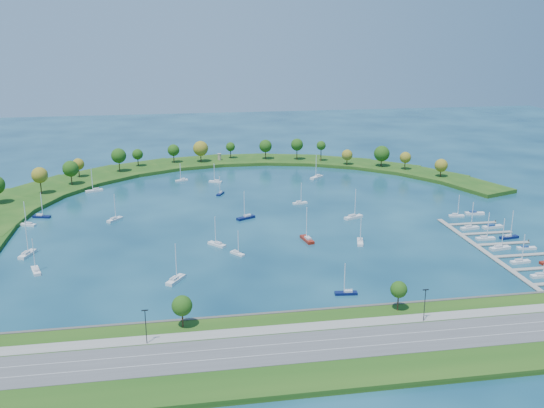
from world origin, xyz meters
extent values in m
plane|color=#07273F|center=(0.00, 0.00, 0.00)|extent=(700.00, 700.00, 0.00)
cube|color=#194512|center=(0.00, -124.00, 0.80)|extent=(420.00, 42.00, 1.60)
cube|color=#474442|center=(0.00, -102.50, 0.90)|extent=(420.00, 1.20, 1.80)
cube|color=#515154|center=(0.00, -124.00, 1.66)|extent=(420.00, 16.00, 0.12)
cube|color=gray|center=(0.00, -113.00, 1.66)|extent=(420.00, 5.00, 0.12)
cube|color=silver|center=(0.00, -126.50, 1.73)|extent=(420.00, 0.15, 0.02)
cube|color=silver|center=(0.00, -121.50, 1.73)|extent=(420.00, 0.15, 0.02)
cylinder|color=#382314|center=(-40.00, -107.00, 4.22)|extent=(0.56, 0.56, 5.25)
sphere|color=#1E4611|center=(-40.00, -107.00, 8.05)|extent=(6.00, 6.00, 6.00)
cylinder|color=#382314|center=(25.00, -107.00, 4.40)|extent=(0.56, 0.56, 5.60)
sphere|color=#1E4611|center=(25.00, -107.00, 8.24)|extent=(5.20, 5.20, 5.20)
cylinder|color=black|center=(-50.00, -115.00, 6.60)|extent=(0.24, 0.24, 10.00)
cylinder|color=black|center=(30.00, -115.00, 6.60)|extent=(0.24, 0.24, 10.00)
cube|color=#194512|center=(-118.83, 37.57, 1.00)|extent=(50.23, 54.30, 2.00)
cube|color=#194512|center=(-104.03, 64.58, 1.00)|extent=(54.07, 56.09, 2.00)
cube|color=#194512|center=(-83.21, 87.27, 1.00)|extent=(55.20, 54.07, 2.00)
cube|color=#194512|center=(-57.57, 104.32, 1.00)|extent=(53.65, 48.47, 2.00)
cube|color=#194512|center=(-28.60, 114.76, 1.00)|extent=(49.62, 39.75, 2.00)
cube|color=#194512|center=(2.03, 117.98, 1.00)|extent=(44.32, 29.96, 2.00)
cube|color=#194512|center=(32.54, 113.79, 1.00)|extent=(49.49, 38.05, 2.00)
cube|color=#194512|center=(61.17, 102.44, 1.00)|extent=(51.13, 44.12, 2.00)
cube|color=#194512|center=(86.25, 84.58, 1.00)|extent=(49.19, 47.96, 2.00)
cube|color=#194512|center=(106.34, 61.24, 1.00)|extent=(43.90, 49.49, 2.00)
cube|color=#194512|center=(120.28, 33.78, 1.00)|extent=(35.67, 48.74, 2.00)
cylinder|color=#382314|center=(-107.42, 49.68, 6.13)|extent=(0.56, 0.56, 8.25)
sphere|color=brown|center=(-107.42, 49.68, 11.89)|extent=(8.19, 8.19, 8.19)
cylinder|color=#382314|center=(-94.75, 66.80, 5.56)|extent=(0.56, 0.56, 7.12)
sphere|color=#1E4611|center=(-94.75, 66.80, 10.85)|extent=(8.63, 8.63, 8.63)
cylinder|color=#382314|center=(-93.03, 83.72, 5.09)|extent=(0.56, 0.56, 6.19)
sphere|color=brown|center=(-93.03, 83.72, 9.52)|extent=(6.68, 6.68, 6.68)
cylinder|color=#382314|center=(-71.27, 93.45, 5.94)|extent=(0.56, 0.56, 7.88)
sphere|color=#1E4611|center=(-71.27, 93.45, 11.64)|extent=(8.78, 8.78, 8.78)
cylinder|color=#382314|center=(-61.06, 106.43, 5.07)|extent=(0.56, 0.56, 6.14)
sphere|color=#1E4611|center=(-61.06, 106.43, 9.45)|extent=(6.57, 6.57, 6.57)
cylinder|color=#382314|center=(-39.29, 113.02, 5.26)|extent=(0.56, 0.56, 6.51)
sphere|color=#1E4611|center=(-39.29, 113.02, 9.99)|extent=(7.38, 7.38, 7.38)
cylinder|color=#382314|center=(-22.41, 112.42, 5.39)|extent=(0.56, 0.56, 6.77)
sphere|color=brown|center=(-22.41, 112.42, 10.67)|extent=(9.47, 9.47, 9.47)
cylinder|color=#382314|center=(-2.80, 120.11, 5.21)|extent=(0.56, 0.56, 6.42)
sphere|color=#1E4611|center=(-2.80, 120.11, 9.61)|extent=(5.95, 5.95, 5.95)
cylinder|color=#382314|center=(19.15, 113.78, 5.50)|extent=(0.56, 0.56, 6.99)
sphere|color=#1E4611|center=(19.15, 113.78, 10.61)|extent=(8.10, 8.10, 8.10)
cylinder|color=#382314|center=(38.70, 108.67, 6.14)|extent=(0.56, 0.56, 8.28)
sphere|color=#1E4611|center=(38.70, 108.67, 11.84)|extent=(7.80, 7.80, 7.80)
cylinder|color=#382314|center=(52.86, 101.98, 6.46)|extent=(0.56, 0.56, 8.92)
sphere|color=#1E4611|center=(52.86, 101.98, 12.09)|extent=(5.81, 5.81, 5.81)
cylinder|color=#382314|center=(66.33, 89.48, 4.41)|extent=(0.56, 0.56, 4.81)
sphere|color=brown|center=(66.33, 89.48, 8.16)|extent=(6.72, 6.72, 6.72)
cylinder|color=#382314|center=(85.66, 81.21, 5.04)|extent=(0.56, 0.56, 6.09)
sphere|color=#1E4611|center=(85.66, 81.21, 10.00)|extent=(9.55, 9.55, 9.55)
cylinder|color=#382314|center=(96.76, 70.78, 5.02)|extent=(0.56, 0.56, 6.04)
sphere|color=brown|center=(96.76, 70.78, 9.38)|extent=(6.71, 6.71, 6.71)
cylinder|color=#382314|center=(110.07, 50.13, 4.61)|extent=(0.56, 0.56, 5.22)
sphere|color=brown|center=(110.07, 50.13, 8.69)|extent=(7.39, 7.39, 7.39)
cylinder|color=gray|center=(-10.46, 115.56, 4.02)|extent=(2.20, 2.20, 4.03)
cylinder|color=gray|center=(-10.46, 115.56, 6.18)|extent=(2.60, 2.60, 0.30)
cube|color=gray|center=(78.00, -61.00, 0.35)|extent=(2.20, 82.00, 0.40)
cube|color=gray|center=(90.10, -80.80, 0.35)|extent=(22.00, 2.00, 0.40)
cube|color=gray|center=(90.10, -67.60, 0.35)|extent=(22.00, 2.00, 0.40)
cube|color=gray|center=(90.10, -54.40, 0.35)|extent=(22.00, 2.00, 0.40)
cylinder|color=#382314|center=(101.00, -54.40, 0.60)|extent=(0.36, 0.36, 1.60)
cube|color=gray|center=(90.10, -41.20, 0.35)|extent=(22.00, 2.00, 0.40)
cylinder|color=#382314|center=(101.00, -41.20, 0.60)|extent=(0.36, 0.36, 1.60)
cube|color=gray|center=(90.10, -28.00, 0.35)|extent=(22.00, 2.00, 0.40)
cylinder|color=#382314|center=(101.00, -28.00, 0.60)|extent=(0.36, 0.36, 1.60)
cube|color=silver|center=(41.53, 66.26, 0.57)|extent=(9.02, 8.21, 1.15)
cube|color=silver|center=(42.26, 66.88, 1.55)|extent=(3.76, 3.59, 0.80)
cylinder|color=silver|center=(40.94, 65.77, 7.60)|extent=(0.32, 0.32, 12.90)
cube|color=silver|center=(20.96, 16.18, 0.44)|extent=(7.52, 3.39, 0.87)
cube|color=silver|center=(20.24, 16.04, 1.18)|extent=(2.77, 1.88, 0.61)
cylinder|color=silver|center=(21.53, 16.29, 5.78)|extent=(0.32, 0.32, 9.81)
cube|color=silver|center=(33.18, -43.41, 0.50)|extent=(4.55, 8.59, 0.99)
cube|color=silver|center=(33.41, -42.62, 1.34)|extent=(2.37, 3.23, 0.69)
cylinder|color=silver|center=(32.99, -44.05, 6.57)|extent=(0.32, 0.32, 11.16)
cube|color=silver|center=(40.24, -10.96, 0.56)|extent=(9.65, 6.19, 1.13)
cube|color=silver|center=(39.38, -11.34, 1.52)|extent=(3.75, 3.01, 0.79)
cylinder|color=silver|center=(40.93, -10.66, 7.46)|extent=(0.32, 0.32, 12.67)
cube|color=silver|center=(-35.64, 72.52, 0.43)|extent=(7.39, 4.29, 0.86)
cube|color=silver|center=(-34.97, 72.76, 1.16)|extent=(2.82, 2.16, 0.60)
cylinder|color=silver|center=(-36.18, 72.33, 5.67)|extent=(0.32, 0.32, 9.63)
cube|color=silver|center=(-97.33, -35.46, 0.56)|extent=(5.65, 9.71, 1.12)
cube|color=silver|center=(-97.64, -36.34, 1.52)|extent=(2.84, 3.71, 0.79)
cylinder|color=silver|center=(-97.07, -34.76, 7.45)|extent=(0.32, 0.32, 12.65)
cube|color=silver|center=(-105.00, 2.67, 0.45)|extent=(7.80, 4.81, 0.91)
cube|color=silver|center=(-104.30, 2.39, 1.23)|extent=(3.01, 2.37, 0.64)
cylinder|color=silver|center=(-105.56, 2.90, 6.01)|extent=(0.32, 0.32, 10.21)
cube|color=#0A1341|center=(13.68, -90.00, 0.45)|extent=(7.61, 2.81, 0.89)
cube|color=silver|center=(14.42, -90.07, 1.21)|extent=(2.73, 1.71, 0.62)
cylinder|color=silver|center=(13.08, -89.94, 5.91)|extent=(0.32, 0.32, 10.04)
cube|color=silver|center=(-41.47, -69.91, 0.55)|extent=(7.17, 9.18, 1.11)
cube|color=silver|center=(-41.96, -70.68, 1.50)|extent=(3.27, 3.70, 0.78)
cylinder|color=silver|center=(-41.07, -69.28, 7.35)|extent=(0.32, 0.32, 12.49)
cube|color=silver|center=(-17.46, -47.93, 0.40)|extent=(5.49, 6.48, 0.80)
cube|color=silver|center=(-17.86, -47.39, 1.08)|extent=(2.45, 2.66, 0.56)
cylinder|color=silver|center=(-17.14, -48.36, 5.32)|extent=(0.32, 0.32, 9.03)
cube|color=silver|center=(-90.85, -53.25, 0.51)|extent=(4.98, 8.88, 1.03)
cube|color=silver|center=(-90.58, -54.06, 1.39)|extent=(2.54, 3.37, 0.72)
cylinder|color=silver|center=(-91.06, -52.60, 6.81)|extent=(0.32, 0.32, 11.56)
cube|color=silver|center=(-82.15, 56.99, 0.54)|extent=(9.30, 5.69, 1.08)
cube|color=silver|center=(-81.31, 57.32, 1.46)|extent=(3.58, 2.81, 0.76)
cylinder|color=silver|center=(-82.82, 56.72, 7.16)|extent=(0.32, 0.32, 12.16)
cube|color=silver|center=(-16.96, 66.20, 0.44)|extent=(7.60, 4.96, 0.89)
cube|color=silver|center=(-16.29, 65.90, 1.20)|extent=(2.96, 2.40, 0.62)
cylinder|color=silver|center=(-17.50, 66.45, 5.89)|extent=(0.32, 0.32, 10.00)
cube|color=#0A1341|center=(-16.45, 40.41, 0.41)|extent=(4.81, 6.91, 0.82)
cube|color=silver|center=(-16.14, 41.01, 1.10)|extent=(2.27, 2.72, 0.57)
cylinder|color=silver|center=(-16.70, 39.93, 5.40)|extent=(0.32, 0.32, 9.17)
cube|color=silver|center=(-67.50, 3.86, 0.50)|extent=(7.08, 8.05, 1.01)
cube|color=silver|center=(-68.02, 3.20, 1.36)|extent=(3.12, 3.33, 0.71)
cylinder|color=silver|center=(-67.08, 4.39, 6.69)|extent=(0.32, 0.32, 11.36)
cube|color=#0A1341|center=(-8.60, -3.40, 0.54)|extent=(9.13, 6.48, 1.08)
cube|color=silver|center=(-7.81, -2.97, 1.46)|extent=(3.61, 3.05, 0.76)
cylinder|color=silver|center=(-9.24, -3.74, 7.16)|extent=(0.32, 0.32, 12.16)
cube|color=#0A1341|center=(-101.11, 14.14, 0.48)|extent=(8.38, 4.30, 0.97)
cube|color=silver|center=(-101.89, 14.36, 1.31)|extent=(3.14, 2.27, 0.68)
cylinder|color=silver|center=(-100.49, 13.97, 6.41)|extent=(0.32, 0.32, 10.89)
cube|color=silver|center=(-24.54, -36.58, 0.50)|extent=(7.23, 7.79, 1.00)
cube|color=silver|center=(-23.99, -37.21, 1.35)|extent=(3.14, 3.26, 0.70)
cylinder|color=silver|center=(-24.98, -36.08, 6.61)|extent=(0.32, 0.32, 11.23)
cube|color=maroon|center=(12.53, -37.03, 0.58)|extent=(4.29, 9.98, 1.16)
cube|color=silver|center=(12.69, -37.99, 1.57)|extent=(2.44, 3.65, 0.81)
cylinder|color=silver|center=(12.40, -36.27, 7.68)|extent=(0.32, 0.32, 13.04)
cube|color=silver|center=(85.60, -87.56, 0.46)|extent=(7.66, 2.16, 0.92)
cube|color=silver|center=(84.83, -87.56, 1.24)|extent=(2.68, 1.51, 0.64)
cube|color=silver|center=(85.60, -74.03, 0.46)|extent=(7.76, 2.70, 0.91)
cube|color=silver|center=(84.84, -74.08, 1.23)|extent=(2.77, 1.69, 0.64)
cylinder|color=silver|center=(86.21, -73.98, 6.06)|extent=(0.32, 0.32, 10.29)
cube|color=silver|center=(85.60, -59.50, 0.52)|extent=(8.93, 3.73, 1.04)
cube|color=silver|center=(84.74, -59.63, 1.40)|extent=(3.26, 2.14, 0.73)
cylinder|color=silver|center=(86.28, -59.39, 6.89)|extent=(0.32, 0.32, 11.69)
cube|color=silver|center=(96.10, -61.00, 0.45)|extent=(7.69, 2.82, 0.90)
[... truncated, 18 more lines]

